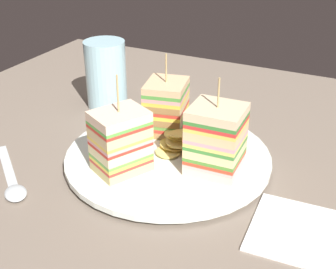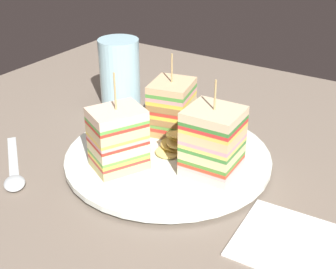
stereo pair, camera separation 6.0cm
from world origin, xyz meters
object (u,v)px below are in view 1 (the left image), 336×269
object	(u,v)px
sandwich_wedge_2	(121,141)
chip_pile	(176,142)
spoon	(13,185)
plate	(168,157)
drinking_glass	(106,79)
sandwich_wedge_1	(166,107)
sandwich_wedge_0	(216,139)
napkin	(306,232)

from	to	relation	value
sandwich_wedge_2	chip_pile	bearing A→B (deg)	-1.32
spoon	plate	bearing A→B (deg)	82.28
spoon	drinking_glass	distance (cm)	27.09
sandwich_wedge_1	sandwich_wedge_2	size ratio (longest dim) A/B	0.92
sandwich_wedge_1	sandwich_wedge_2	bearing A→B (deg)	-13.55
chip_pile	sandwich_wedge_0	bearing A→B (deg)	-19.20
sandwich_wedge_1	spoon	xyz separation A→B (cm)	(-11.35, -20.28, -4.79)
sandwich_wedge_0	sandwich_wedge_1	world-z (taller)	sandwich_wedge_0
napkin	sandwich_wedge_2	bearing A→B (deg)	178.41
sandwich_wedge_0	sandwich_wedge_2	distance (cm)	11.82
plate	spoon	size ratio (longest dim) A/B	2.12
spoon	drinking_glass	world-z (taller)	drinking_glass
spoon	drinking_glass	size ratio (longest dim) A/B	1.15
sandwich_wedge_0	spoon	bearing A→B (deg)	29.30
plate	sandwich_wedge_1	world-z (taller)	sandwich_wedge_1
sandwich_wedge_1	sandwich_wedge_2	distance (cm)	12.23
sandwich_wedge_0	chip_pile	size ratio (longest dim) A/B	1.99
spoon	napkin	bearing A→B (deg)	50.52
plate	sandwich_wedge_2	xyz separation A→B (cm)	(-3.58, -6.04, 4.60)
plate	spoon	world-z (taller)	plate
sandwich_wedge_0	spoon	world-z (taller)	sandwich_wedge_0
sandwich_wedge_0	sandwich_wedge_1	bearing A→B (deg)	-36.14
sandwich_wedge_1	chip_pile	bearing A→B (deg)	27.16
plate	napkin	world-z (taller)	plate
plate	sandwich_wedge_2	bearing A→B (deg)	-120.67
sandwich_wedge_1	chip_pile	size ratio (longest dim) A/B	1.89
plate	napkin	distance (cm)	21.12
sandwich_wedge_2	sandwich_wedge_1	bearing A→B (deg)	26.25
napkin	drinking_glass	xyz separation A→B (cm)	(-37.86, 19.12, 4.62)
plate	sandwich_wedge_2	distance (cm)	8.40
spoon	napkin	size ratio (longest dim) A/B	1.12
chip_pile	drinking_glass	size ratio (longest dim) A/B	0.55
drinking_glass	plate	bearing A→B (deg)	-34.87
chip_pile	spoon	bearing A→B (deg)	-134.33
sandwich_wedge_0	sandwich_wedge_2	world-z (taller)	sandwich_wedge_2
sandwich_wedge_2	spoon	bearing A→B (deg)	153.25
plate	spoon	distance (cm)	20.38
sandwich_wedge_2	chip_pile	distance (cm)	9.02
napkin	sandwich_wedge_0	bearing A→B (deg)	155.50
plate	drinking_glass	size ratio (longest dim) A/B	2.45
napkin	drinking_glass	world-z (taller)	drinking_glass
plate	sandwich_wedge_0	world-z (taller)	sandwich_wedge_0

